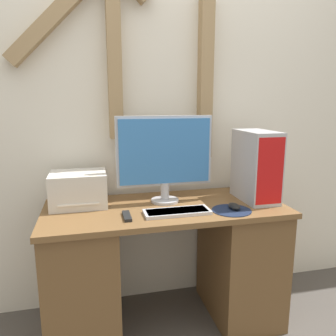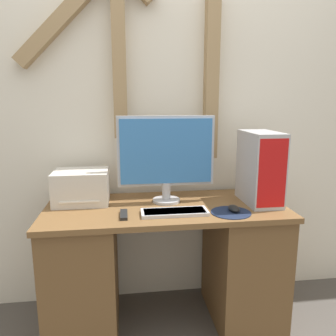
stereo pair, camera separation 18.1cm
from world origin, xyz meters
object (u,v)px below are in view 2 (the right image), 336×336
at_px(keyboard, 175,212).
at_px(remote_control, 124,215).
at_px(printer, 82,187).
at_px(computer_tower, 260,168).
at_px(mouse, 234,208).
at_px(monitor, 166,154).

height_order(keyboard, remote_control, keyboard).
relative_size(printer, remote_control, 2.21).
bearing_deg(printer, computer_tower, -7.44).
xyz_separation_m(mouse, remote_control, (-0.59, 0.01, -0.01)).
distance_m(keyboard, computer_tower, 0.57).
xyz_separation_m(monitor, remote_control, (-0.25, -0.22, -0.27)).
height_order(mouse, remote_control, mouse).
relative_size(keyboard, mouse, 3.57).
xyz_separation_m(computer_tower, remote_control, (-0.78, -0.13, -0.20)).
distance_m(monitor, keyboard, 0.35).
bearing_deg(monitor, mouse, -34.09).
bearing_deg(computer_tower, mouse, -144.46).
xyz_separation_m(keyboard, printer, (-0.50, 0.27, 0.08)).
bearing_deg(printer, remote_control, -47.71).
bearing_deg(keyboard, remote_control, 179.64).
bearing_deg(computer_tower, monitor, 170.71).
height_order(monitor, remote_control, monitor).
bearing_deg(keyboard, mouse, -1.53).
bearing_deg(keyboard, monitor, 94.16).
bearing_deg(keyboard, printer, 152.23).
xyz_separation_m(keyboard, computer_tower, (0.52, 0.13, 0.20)).
bearing_deg(remote_control, computer_tower, 9.47).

